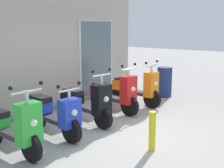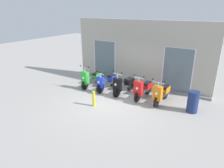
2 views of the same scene
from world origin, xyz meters
The scene contains 9 objects.
ground_plane centered at (0.00, 0.00, 0.00)m, with size 40.00×40.00×0.00m, color #A8A39E.
storefront_facade centered at (0.00, 2.74, 1.69)m, with size 7.77×0.50×3.51m.
scooter_green centered at (-1.99, 1.01, 0.49)m, with size 0.61×1.62×1.28m.
scooter_blue centered at (-1.00, 1.08, 0.46)m, with size 0.57×1.61×1.13m.
scooter_black centered at (-0.03, 1.07, 0.47)m, with size 0.59×1.62×1.28m.
scooter_red centered at (1.01, 1.07, 0.49)m, with size 0.55×1.55×1.27m.
scooter_orange centered at (1.93, 1.01, 0.49)m, with size 0.59×1.58×1.25m.
trash_bin centered at (3.31, 0.87, 0.45)m, with size 0.44×0.44×0.90m, color navy.
curb_bollard centered at (-0.45, -0.83, 0.35)m, with size 0.12×0.12×0.70m, color yellow.
Camera 2 is at (4.40, -7.17, 4.02)m, focal length 32.28 mm.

